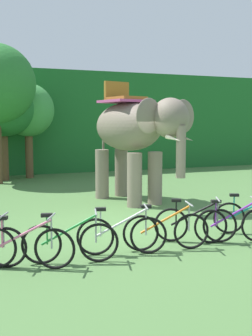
{
  "coord_description": "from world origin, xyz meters",
  "views": [
    {
      "loc": [
        -3.69,
        -9.11,
        2.47
      ],
      "look_at": [
        0.34,
        1.0,
        1.3
      ],
      "focal_mm": 45.1,
      "sensor_mm": 36.0,
      "label": 1
    }
  ],
  "objects_px": {
    "bike_pink": "(25,246)",
    "bike_teal": "(252,217)",
    "bike_black": "(195,224)",
    "bike_purple": "(234,224)",
    "bike_green": "(70,242)",
    "bike_white": "(122,234)",
    "tree_left": "(3,109)",
    "tree_center_left": "(28,111)",
    "bike_orange": "(166,231)",
    "elephant": "(134,132)"
  },
  "relations": [
    {
      "from": "elephant",
      "to": "bike_purple",
      "type": "xyz_separation_m",
      "value": [
        0.21,
        -4.84,
        -1.82
      ]
    },
    {
      "from": "bike_black",
      "to": "bike_teal",
      "type": "distance_m",
      "value": 1.51
    },
    {
      "from": "elephant",
      "to": "bike_orange",
      "type": "distance_m",
      "value": 5.28
    },
    {
      "from": "bike_white",
      "to": "bike_green",
      "type": "bearing_deg",
      "value": -172.94
    },
    {
      "from": "bike_white",
      "to": "elephant",
      "type": "bearing_deg",
      "value": 64.75
    },
    {
      "from": "bike_pink",
      "to": "bike_black",
      "type": "height_order",
      "value": "same"
    },
    {
      "from": "bike_pink",
      "to": "bike_orange",
      "type": "relative_size",
      "value": 0.94
    },
    {
      "from": "bike_green",
      "to": "bike_black",
      "type": "height_order",
      "value": "same"
    },
    {
      "from": "elephant",
      "to": "bike_pink",
      "type": "bearing_deg",
      "value": -129.77
    },
    {
      "from": "bike_orange",
      "to": "bike_black",
      "type": "xyz_separation_m",
      "value": [
        0.82,
        0.27,
        0.0
      ]
    },
    {
      "from": "bike_pink",
      "to": "bike_green",
      "type": "bearing_deg",
      "value": -0.77
    },
    {
      "from": "tree_left",
      "to": "bike_black",
      "type": "distance_m",
      "value": 11.88
    },
    {
      "from": "tree_left",
      "to": "bike_teal",
      "type": "height_order",
      "value": "tree_left"
    },
    {
      "from": "bike_white",
      "to": "bike_purple",
      "type": "bearing_deg",
      "value": -2.77
    },
    {
      "from": "bike_orange",
      "to": "bike_pink",
      "type": "bearing_deg",
      "value": -178.73
    },
    {
      "from": "bike_black",
      "to": "bike_purple",
      "type": "bearing_deg",
      "value": -24.73
    },
    {
      "from": "tree_center_left",
      "to": "bike_black",
      "type": "height_order",
      "value": "tree_center_left"
    },
    {
      "from": "bike_green",
      "to": "bike_white",
      "type": "distance_m",
      "value": 1.03
    },
    {
      "from": "bike_orange",
      "to": "elephant",
      "type": "bearing_deg",
      "value": 74.45
    },
    {
      "from": "tree_center_left",
      "to": "bike_green",
      "type": "xyz_separation_m",
      "value": [
        -1.18,
        -12.04,
        -2.61
      ]
    },
    {
      "from": "tree_center_left",
      "to": "bike_teal",
      "type": "relative_size",
      "value": 2.66
    },
    {
      "from": "bike_green",
      "to": "bike_white",
      "type": "bearing_deg",
      "value": 7.06
    },
    {
      "from": "tree_left",
      "to": "bike_green",
      "type": "height_order",
      "value": "tree_left"
    },
    {
      "from": "bike_green",
      "to": "bike_purple",
      "type": "xyz_separation_m",
      "value": [
        3.46,
        0.01,
        0.0
      ]
    },
    {
      "from": "tree_left",
      "to": "bike_teal",
      "type": "xyz_separation_m",
      "value": [
        4.18,
        -11.16,
        -2.65
      ]
    },
    {
      "from": "elephant",
      "to": "bike_teal",
      "type": "distance_m",
      "value": 4.87
    },
    {
      "from": "bike_white",
      "to": "bike_orange",
      "type": "bearing_deg",
      "value": -3.6
    },
    {
      "from": "tree_left",
      "to": "bike_purple",
      "type": "bearing_deg",
      "value": -73.69
    },
    {
      "from": "bike_green",
      "to": "bike_black",
      "type": "relative_size",
      "value": 1.06
    },
    {
      "from": "bike_green",
      "to": "elephant",
      "type": "bearing_deg",
      "value": 56.15
    },
    {
      "from": "tree_left",
      "to": "bike_green",
      "type": "distance_m",
      "value": 11.91
    },
    {
      "from": "bike_pink",
      "to": "bike_purple",
      "type": "bearing_deg",
      "value": -0.02
    },
    {
      "from": "tree_center_left",
      "to": "bike_purple",
      "type": "distance_m",
      "value": 12.52
    },
    {
      "from": "tree_center_left",
      "to": "bike_white",
      "type": "bearing_deg",
      "value": -90.76
    },
    {
      "from": "bike_pink",
      "to": "bike_teal",
      "type": "relative_size",
      "value": 0.99
    },
    {
      "from": "tree_center_left",
      "to": "bike_purple",
      "type": "xyz_separation_m",
      "value": [
        2.28,
        -12.04,
        -2.61
      ]
    },
    {
      "from": "bike_black",
      "to": "bike_teal",
      "type": "height_order",
      "value": "same"
    },
    {
      "from": "elephant",
      "to": "bike_purple",
      "type": "relative_size",
      "value": 2.55
    },
    {
      "from": "bike_white",
      "to": "bike_orange",
      "type": "relative_size",
      "value": 0.99
    },
    {
      "from": "elephant",
      "to": "bike_purple",
      "type": "bearing_deg",
      "value": -87.51
    },
    {
      "from": "tree_center_left",
      "to": "bike_orange",
      "type": "distance_m",
      "value": 12.28
    },
    {
      "from": "bike_pink",
      "to": "bike_purple",
      "type": "distance_m",
      "value": 4.24
    },
    {
      "from": "tree_center_left",
      "to": "bike_purple",
      "type": "relative_size",
      "value": 2.53
    },
    {
      "from": "bike_green",
      "to": "tree_center_left",
      "type": "bearing_deg",
      "value": 84.4
    },
    {
      "from": "elephant",
      "to": "bike_pink",
      "type": "height_order",
      "value": "elephant"
    },
    {
      "from": "bike_green",
      "to": "bike_black",
      "type": "distance_m",
      "value": 2.76
    },
    {
      "from": "bike_orange",
      "to": "bike_black",
      "type": "distance_m",
      "value": 0.86
    },
    {
      "from": "tree_center_left",
      "to": "bike_green",
      "type": "distance_m",
      "value": 12.38
    },
    {
      "from": "tree_left",
      "to": "bike_pink",
      "type": "distance_m",
      "value": 11.93
    },
    {
      "from": "tree_center_left",
      "to": "bike_pink",
      "type": "bearing_deg",
      "value": -99.24
    }
  ]
}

